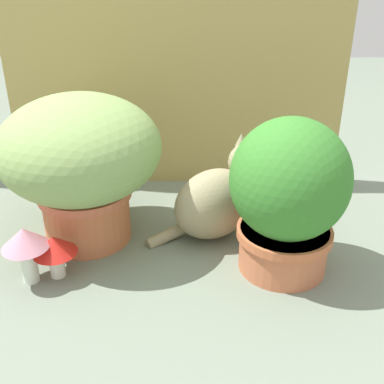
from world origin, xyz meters
name	(u,v)px	position (x,y,z in m)	size (l,w,h in m)	color
ground_plane	(166,266)	(0.00, 0.00, 0.00)	(6.00, 6.00, 0.00)	slate
cardboard_backdrop	(176,50)	(0.02, 0.57, 0.49)	(1.20, 0.03, 0.98)	tan
grass_planter	(81,159)	(-0.25, 0.15, 0.26)	(0.47, 0.47, 0.45)	#C36942
leafy_planter	(288,194)	(0.32, 0.00, 0.23)	(0.31, 0.31, 0.43)	#C36C48
cat	(219,199)	(0.15, 0.17, 0.12)	(0.38, 0.28, 0.32)	gray
mushroom_ornament_pink	(25,243)	(-0.36, -0.06, 0.12)	(0.12, 0.12, 0.16)	silver
mushroom_ornament_red	(54,247)	(-0.29, -0.04, 0.09)	(0.12, 0.12, 0.13)	white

